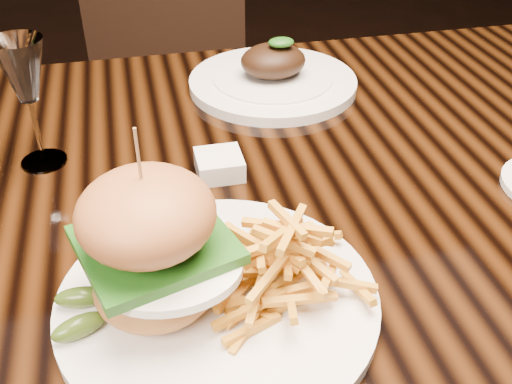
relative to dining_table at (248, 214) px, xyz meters
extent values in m
cube|color=black|center=(0.00, 0.00, 0.06)|extent=(1.60, 0.90, 0.04)
cube|color=black|center=(0.74, 0.39, -0.32)|extent=(0.06, 0.06, 0.71)
cylinder|color=white|center=(-0.08, -0.25, 0.08)|extent=(0.34, 0.34, 0.01)
ellipsoid|color=#935B2F|center=(-0.15, -0.25, 0.12)|extent=(0.12, 0.12, 0.06)
ellipsoid|color=white|center=(-0.13, -0.27, 0.15)|extent=(0.14, 0.11, 0.01)
ellipsoid|color=orange|center=(-0.10, -0.27, 0.16)|extent=(0.03, 0.03, 0.01)
cube|color=#236719|center=(-0.15, -0.25, 0.16)|extent=(0.17, 0.17, 0.01)
ellipsoid|color=brown|center=(-0.15, -0.25, 0.21)|extent=(0.13, 0.13, 0.08)
cylinder|color=#9B7248|center=(-0.15, -0.25, 0.25)|extent=(0.00, 0.00, 0.10)
ellipsoid|color=#253D10|center=(-0.22, -0.27, 0.10)|extent=(0.06, 0.04, 0.02)
ellipsoid|color=#253D10|center=(-0.22, -0.23, 0.10)|extent=(0.06, 0.03, 0.02)
cube|color=white|center=(-0.04, 0.00, 0.09)|extent=(0.08, 0.08, 0.03)
cylinder|color=white|center=(-0.28, 0.09, 0.08)|extent=(0.06, 0.06, 0.00)
cylinder|color=white|center=(-0.28, 0.09, 0.13)|extent=(0.01, 0.01, 0.10)
cone|color=white|center=(-0.28, 0.09, 0.22)|extent=(0.07, 0.07, 0.09)
cylinder|color=white|center=(0.10, 0.26, 0.09)|extent=(0.30, 0.30, 0.02)
cylinder|color=white|center=(0.10, 0.26, 0.09)|extent=(0.21, 0.21, 0.02)
ellipsoid|color=black|center=(0.10, 0.26, 0.13)|extent=(0.11, 0.10, 0.06)
ellipsoid|color=#236719|center=(0.11, 0.25, 0.16)|extent=(0.04, 0.03, 0.02)
cube|color=black|center=(-0.07, 0.80, -0.22)|extent=(0.54, 0.54, 0.06)
cylinder|color=black|center=(-0.29, 0.65, -0.45)|extent=(0.04, 0.04, 0.45)
cylinder|color=black|center=(0.08, 0.58, -0.45)|extent=(0.04, 0.04, 0.45)
cylinder|color=black|center=(-0.22, 1.02, -0.45)|extent=(0.04, 0.04, 0.45)
cylinder|color=black|center=(0.15, 0.95, -0.45)|extent=(0.04, 0.04, 0.45)
camera|label=1|loc=(-0.14, -0.70, 0.54)|focal=42.00mm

